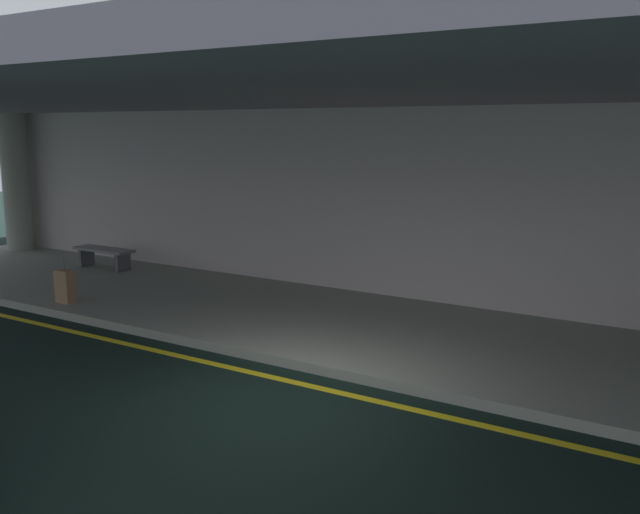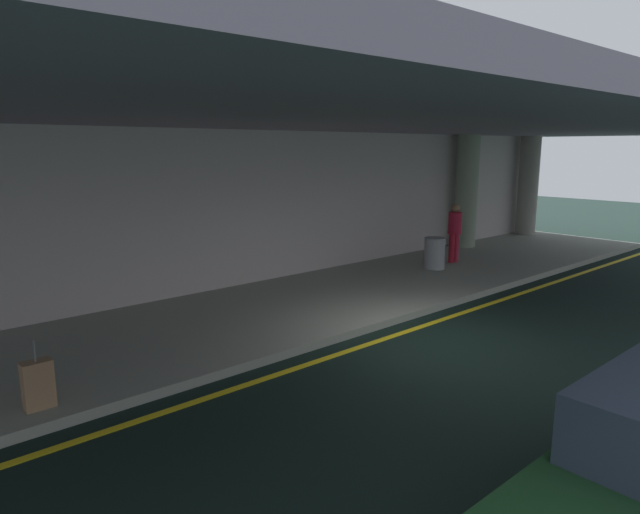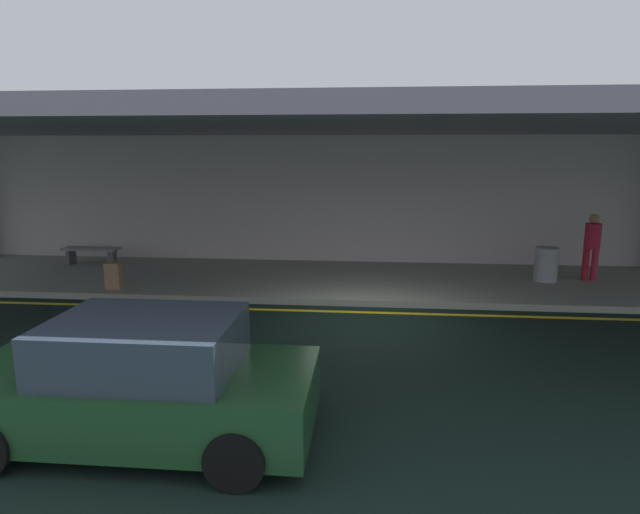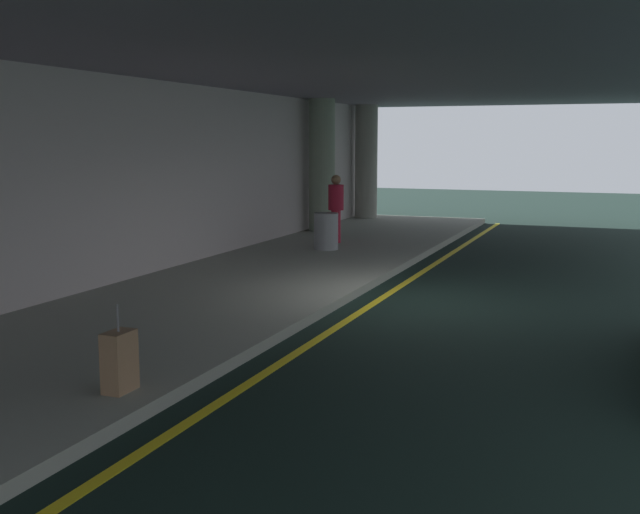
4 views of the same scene
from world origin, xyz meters
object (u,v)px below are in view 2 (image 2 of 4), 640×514
support_column_center (528,186)px  trash_bin_steel (435,253)px  traveler_with_luggage (455,229)px  suitcase_upright_primary (38,384)px  support_column_left_mid (466,191)px

support_column_center → trash_bin_steel: size_ratio=4.29×
traveler_with_luggage → suitcase_upright_primary: (-11.57, -1.93, -0.65)m
suitcase_upright_primary → support_column_center: bearing=24.0°
support_column_left_mid → trash_bin_steel: size_ratio=4.29×
traveler_with_luggage → support_column_center: bearing=62.2°
support_column_left_mid → trash_bin_steel: (-3.59, -1.50, -1.40)m
traveler_with_luggage → suitcase_upright_primary: size_ratio=1.87×
support_column_center → suitcase_upright_primary: 18.39m
support_column_left_mid → traveler_with_luggage: support_column_left_mid is taller
support_column_center → trash_bin_steel: support_column_center is taller
support_column_left_mid → trash_bin_steel: bearing=-157.4°
support_column_left_mid → suitcase_upright_primary: support_column_left_mid is taller
support_column_center → suitcase_upright_primary: support_column_center is taller
support_column_left_mid → traveler_with_luggage: (-2.46, -1.33, -0.86)m
traveler_with_luggage → trash_bin_steel: 1.26m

